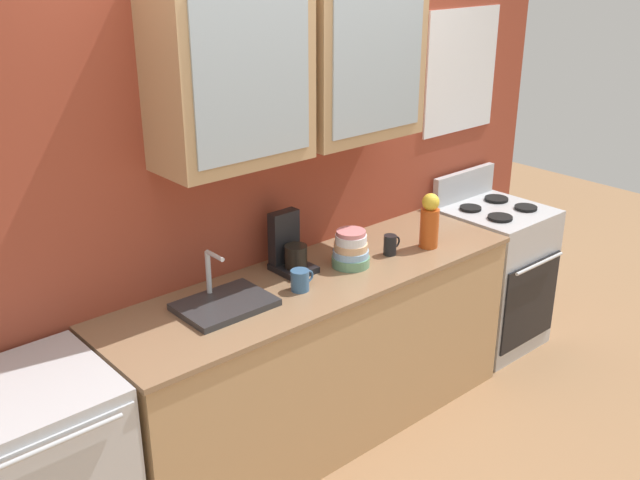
% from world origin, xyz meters
% --- Properties ---
extents(ground_plane, '(10.00, 10.00, 0.00)m').
position_xyz_m(ground_plane, '(0.00, 0.00, 0.00)').
color(ground_plane, '#936B47').
extents(back_wall_unit, '(4.01, 0.44, 2.89)m').
position_xyz_m(back_wall_unit, '(0.00, 0.31, 1.55)').
color(back_wall_unit, '#993D28').
rests_on(back_wall_unit, ground_plane).
extents(counter, '(2.22, 0.63, 0.89)m').
position_xyz_m(counter, '(0.00, 0.00, 0.44)').
color(counter, tan).
rests_on(counter, ground_plane).
extents(stove_range, '(0.57, 0.62, 1.07)m').
position_xyz_m(stove_range, '(1.44, -0.00, 0.45)').
color(stove_range, silver).
rests_on(stove_range, ground_plane).
extents(sink_faucet, '(0.41, 0.30, 0.24)m').
position_xyz_m(sink_faucet, '(-0.52, 0.03, 0.91)').
color(sink_faucet, '#2D2D30').
rests_on(sink_faucet, counter).
extents(bowl_stack, '(0.19, 0.19, 0.18)m').
position_xyz_m(bowl_stack, '(0.21, -0.01, 0.97)').
color(bowl_stack, '#669972').
rests_on(bowl_stack, counter).
extents(vase, '(0.10, 0.10, 0.29)m').
position_xyz_m(vase, '(0.68, -0.10, 1.03)').
color(vase, '#BF4C19').
rests_on(vase, counter).
extents(cup_near_sink, '(0.12, 0.09, 0.10)m').
position_xyz_m(cup_near_sink, '(-0.16, -0.06, 0.94)').
color(cup_near_sink, '#38608C').
rests_on(cup_near_sink, counter).
extents(cup_near_bowls, '(0.11, 0.07, 0.10)m').
position_xyz_m(cup_near_bowls, '(0.46, -0.04, 0.94)').
color(cup_near_bowls, black).
rests_on(cup_near_bowls, counter).
extents(coffee_maker, '(0.17, 0.20, 0.29)m').
position_xyz_m(coffee_maker, '(-0.05, 0.15, 0.99)').
color(coffee_maker, black).
rests_on(coffee_maker, counter).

